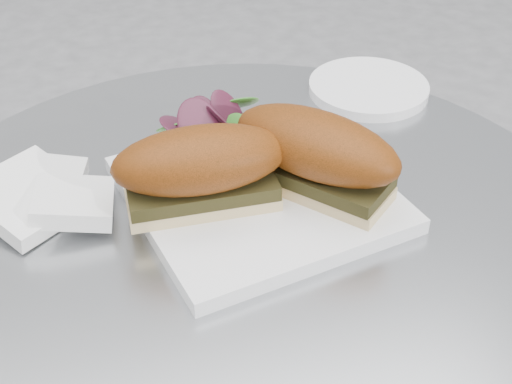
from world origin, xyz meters
TOP-DOWN VIEW (x-y plane):
  - plate at (0.03, 0.05)m, footprint 0.28×0.28m
  - sandwich_left at (-0.03, 0.03)m, footprint 0.17×0.08m
  - sandwich_right at (0.08, 0.03)m, footprint 0.17×0.18m
  - salad at (0.01, 0.12)m, footprint 0.12×0.12m
  - napkin at (-0.17, 0.08)m, footprint 0.16×0.16m
  - saucer at (0.22, 0.22)m, footprint 0.15×0.15m

SIDE VIEW (x-z plane):
  - saucer at x=0.22m, z-range 0.73..0.74m
  - plate at x=0.03m, z-range 0.73..0.75m
  - napkin at x=-0.17m, z-range 0.73..0.75m
  - salad at x=0.01m, z-range 0.75..0.80m
  - sandwich_left at x=-0.03m, z-range 0.75..0.83m
  - sandwich_right at x=0.08m, z-range 0.75..0.83m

